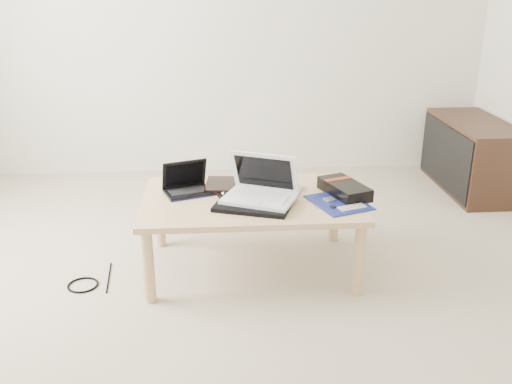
{
  "coord_description": "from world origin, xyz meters",
  "views": [
    {
      "loc": [
        -0.04,
        -2.33,
        1.45
      ],
      "look_at": [
        0.15,
        0.35,
        0.43
      ],
      "focal_mm": 40.0,
      "sensor_mm": 36.0,
      "label": 1
    }
  ],
  "objects": [
    {
      "name": "floor_cable_trail",
      "position": [
        -0.62,
        0.29,
        0.0
      ],
      "size": [
        0.04,
        0.31,
        0.01
      ],
      "primitive_type": "cylinder",
      "rotation": [
        1.57,
        0.0,
        0.09
      ],
      "color": "black",
      "rests_on": "ground"
    },
    {
      "name": "book",
      "position": [
        0.03,
        0.5,
        0.41
      ],
      "size": [
        0.29,
        0.25,
        0.03
      ],
      "color": "black",
      "rests_on": "coffee_table"
    },
    {
      "name": "gpu_box",
      "position": [
        0.6,
        0.36,
        0.43
      ],
      "size": [
        0.25,
        0.33,
        0.07
      ],
      "color": "black",
      "rests_on": "coffee_table"
    },
    {
      "name": "neoprene_sleeve",
      "position": [
        0.13,
        0.24,
        0.41
      ],
      "size": [
        0.42,
        0.36,
        0.02
      ],
      "primitive_type": "cube",
      "rotation": [
        0.0,
        0.0,
        -0.32
      ],
      "color": "black",
      "rests_on": "coffee_table"
    },
    {
      "name": "tablet",
      "position": [
        0.09,
        0.36,
        0.41
      ],
      "size": [
        0.29,
        0.25,
        0.01
      ],
      "color": "black",
      "rests_on": "coffee_table"
    },
    {
      "name": "netbook",
      "position": [
        -0.2,
        0.45,
        0.44
      ],
      "size": [
        0.28,
        0.24,
        0.17
      ],
      "color": "black",
      "rests_on": "coffee_table"
    },
    {
      "name": "media_cabinet",
      "position": [
        1.77,
        1.45,
        0.25
      ],
      "size": [
        0.41,
        0.9,
        0.5
      ],
      "color": "#3B2518",
      "rests_on": "ground"
    },
    {
      "name": "floor_cable_coil",
      "position": [
        -0.73,
        0.22,
        0.01
      ],
      "size": [
        0.2,
        0.2,
        0.01
      ],
      "primitive_type": "torus",
      "rotation": [
        0.0,
        0.0,
        -0.34
      ],
      "color": "black",
      "rests_on": "ground"
    },
    {
      "name": "cable_coil",
      "position": [
        0.02,
        0.28,
        0.41
      ],
      "size": [
        0.1,
        0.1,
        0.01
      ],
      "primitive_type": "torus",
      "rotation": [
        0.0,
        0.0,
        -0.01
      ],
      "color": "black",
      "rests_on": "coffee_table"
    },
    {
      "name": "ground",
      "position": [
        0.0,
        0.0,
        0.0
      ],
      "size": [
        4.0,
        4.0,
        0.0
      ],
      "primitive_type": "plane",
      "color": "#B9A996",
      "rests_on": "ground"
    },
    {
      "name": "white_laptop",
      "position": [
        0.17,
        0.29,
        0.47
      ],
      "size": [
        0.41,
        0.36,
        0.23
      ],
      "color": "silver",
      "rests_on": "neoprene_sleeve"
    },
    {
      "name": "remote",
      "position": [
        0.36,
        0.4,
        0.41
      ],
      "size": [
        0.11,
        0.2,
        0.02
      ],
      "color": "silver",
      "rests_on": "coffee_table"
    },
    {
      "name": "motherboard",
      "position": [
        0.55,
        0.25,
        0.4
      ],
      "size": [
        0.33,
        0.36,
        0.01
      ],
      "color": "#0D1E53",
      "rests_on": "coffee_table"
    },
    {
      "name": "coffee_table",
      "position": [
        0.12,
        0.35,
        0.35
      ],
      "size": [
        1.1,
        0.7,
        0.4
      ],
      "color": "tan",
      "rests_on": "ground"
    }
  ]
}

